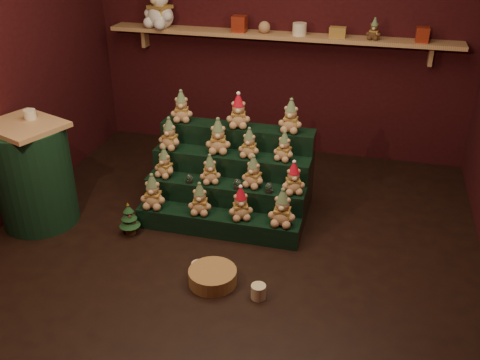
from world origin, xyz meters
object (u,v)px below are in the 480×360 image
(side_table, at_px, (34,174))
(wicker_basket, at_px, (213,276))
(snow_globe_a, at_px, (189,178))
(mug_left, at_px, (199,269))
(mini_christmas_tree, at_px, (129,218))
(white_bear, at_px, (160,2))
(snow_globe_b, at_px, (237,184))
(mug_right, at_px, (258,292))
(snow_globe_c, at_px, (269,188))
(brown_bear, at_px, (374,29))
(riser_tier_front, at_px, (218,223))

(side_table, bearing_deg, wicker_basket, 6.02)
(snow_globe_a, xyz_separation_m, mug_left, (0.32, -0.75, -0.35))
(mini_christmas_tree, distance_m, white_bear, 2.41)
(snow_globe_b, xyz_separation_m, mug_right, (0.39, -0.90, -0.35))
(snow_globe_b, distance_m, mug_left, 0.84)
(mini_christmas_tree, relative_size, white_bear, 0.59)
(snow_globe_c, xyz_separation_m, mug_right, (0.12, -0.90, -0.35))
(snow_globe_b, xyz_separation_m, brown_bear, (0.95, 1.55, 1.01))
(white_bear, bearing_deg, mug_right, -35.48)
(side_table, relative_size, mini_christmas_tree, 3.05)
(mug_left, bearing_deg, brown_bear, 65.31)
(riser_tier_front, xyz_separation_m, mug_right, (0.52, -0.74, -0.04))
(riser_tier_front, height_order, snow_globe_a, snow_globe_a)
(mug_left, height_order, white_bear, white_bear)
(mug_left, bearing_deg, white_bear, 116.34)
(snow_globe_a, bearing_deg, snow_globe_c, 0.00)
(brown_bear, bearing_deg, riser_tier_front, -114.45)
(mini_christmas_tree, bearing_deg, wicker_basket, -27.74)
(snow_globe_a, bearing_deg, side_table, -163.94)
(snow_globe_c, bearing_deg, mug_right, -82.42)
(riser_tier_front, xyz_separation_m, wicker_basket, (0.16, -0.66, -0.03))
(snow_globe_a, xyz_separation_m, snow_globe_b, (0.43, 0.00, 0.01))
(side_table, bearing_deg, riser_tier_front, 28.30)
(snow_globe_a, bearing_deg, mug_left, -66.80)
(side_table, distance_m, mini_christmas_tree, 0.90)
(mug_right, bearing_deg, snow_globe_b, 113.60)
(riser_tier_front, xyz_separation_m, snow_globe_c, (0.40, 0.16, 0.32))
(mini_christmas_tree, bearing_deg, riser_tier_front, 15.60)
(riser_tier_front, bearing_deg, side_table, -172.56)
(brown_bear, bearing_deg, white_bear, -172.03)
(snow_globe_c, bearing_deg, riser_tier_front, -158.30)
(snow_globe_a, height_order, white_bear, white_bear)
(side_table, distance_m, brown_bear, 3.40)
(mini_christmas_tree, height_order, wicker_basket, mini_christmas_tree)
(riser_tier_front, distance_m, brown_bear, 2.42)
(snow_globe_a, bearing_deg, white_bear, 117.82)
(mug_left, xyz_separation_m, wicker_basket, (0.13, -0.07, 0.00))
(wicker_basket, bearing_deg, white_bear, 118.23)
(riser_tier_front, bearing_deg, snow_globe_a, 151.70)
(side_table, bearing_deg, mini_christmas_tree, 21.13)
(side_table, height_order, wicker_basket, side_table)
(snow_globe_c, relative_size, mug_left, 0.85)
(snow_globe_c, height_order, brown_bear, brown_bear)
(mug_right, bearing_deg, mini_christmas_tree, 156.45)
(mug_right, bearing_deg, wicker_basket, 167.58)
(snow_globe_a, relative_size, wicker_basket, 0.22)
(mini_christmas_tree, distance_m, brown_bear, 2.91)
(snow_globe_a, distance_m, snow_globe_b, 0.43)
(snow_globe_c, height_order, mug_left, snow_globe_c)
(mini_christmas_tree, bearing_deg, mug_right, -23.55)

